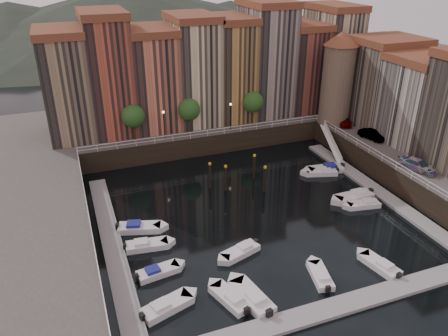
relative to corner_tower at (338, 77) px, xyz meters
name	(u,v)px	position (x,y,z in m)	size (l,w,h in m)	color
ground	(252,209)	(-20.00, -14.50, -10.19)	(200.00, 200.00, 0.00)	black
quay_far	(188,123)	(-20.00, 11.50, -8.69)	(80.00, 20.00, 3.00)	black
dock_left	(112,241)	(-36.20, -15.50, -10.02)	(2.00, 28.00, 0.35)	gray
dock_right	(373,188)	(-3.80, -15.50, -10.02)	(2.00, 28.00, 0.35)	gray
dock_near	(335,307)	(-20.00, -31.50, -10.02)	(30.00, 2.00, 0.35)	gray
mountains	(119,18)	(-18.28, 95.50, -2.28)	(145.00, 100.00, 18.00)	#2D382D
far_terrace	(212,68)	(-16.69, 9.00, 0.76)	(48.70, 10.30, 17.50)	#836E53
right_terrace	(425,97)	(6.50, -10.70, -0.64)	(9.30, 24.30, 14.00)	#726556
corner_tower	(338,77)	(0.00, 0.00, 0.00)	(5.20, 5.20, 13.80)	#6B5B4C
promenade_trees	(194,109)	(-21.33, 3.70, -3.61)	(21.20, 3.20, 5.20)	black
street_lamps	(198,115)	(-21.00, 2.70, -4.30)	(10.36, 0.36, 4.18)	black
railings	(237,163)	(-20.00, -9.62, -6.41)	(36.08, 34.04, 0.52)	white
gangway	(332,142)	(-2.90, -4.50, -8.28)	(2.78, 8.32, 3.73)	white
mooring_pilings	(239,175)	(-19.46, -9.01, -8.54)	(6.54, 3.97, 3.78)	black
boat_left_0	(166,307)	(-33.23, -26.65, -9.83)	(4.77, 2.93, 1.07)	silver
boat_left_1	(157,272)	(-32.90, -22.00, -9.87)	(4.25, 2.05, 0.96)	silver
boat_left_2	(146,245)	(-33.06, -17.61, -9.85)	(4.52, 2.12, 1.02)	silver
boat_left_3	(139,228)	(-33.17, -14.25, -9.83)	(4.86, 2.94, 1.09)	silver
boat_right_1	(364,204)	(-7.53, -18.65, -9.88)	(4.18, 2.10, 0.94)	silver
boat_right_2	(355,197)	(-7.55, -16.85, -9.80)	(5.06, 1.94, 1.16)	silver
boat_right_3	(322,172)	(-7.64, -9.71, -9.85)	(4.53, 2.71, 1.02)	silver
boat_right_4	(326,169)	(-6.67, -9.23, -9.80)	(5.17, 2.45, 1.16)	silver
boat_near_0	(231,299)	(-27.83, -27.64, -9.86)	(2.81, 4.47, 1.01)	silver
boat_near_1	(252,298)	(-26.09, -28.24, -9.80)	(2.73, 5.21, 1.17)	silver
boat_near_2	(321,276)	(-19.11, -27.82, -9.88)	(2.29, 4.18, 0.94)	silver
boat_near_3	(380,265)	(-13.02, -28.52, -9.86)	(2.35, 4.40, 0.99)	silver
car_a	(343,121)	(0.79, -1.49, -6.47)	(1.72, 4.26, 1.45)	gray
car_b	(372,135)	(1.26, -7.85, -6.54)	(1.39, 3.99, 1.31)	gray
car_c	(418,166)	(0.25, -17.90, -6.52)	(1.87, 4.61, 1.34)	gray
boat_extra_865	(241,251)	(-24.48, -21.86, -9.86)	(4.41, 2.74, 0.99)	silver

